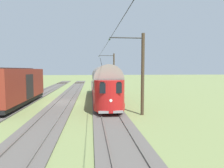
% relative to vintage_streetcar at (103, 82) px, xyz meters
% --- Properties ---
extents(ground_plane, '(220.00, 220.00, 0.00)m').
position_rel_vintage_streetcar_xyz_m(ground_plane, '(4.74, 1.40, -2.27)').
color(ground_plane, olive).
extents(track_streetcar_siding, '(2.80, 80.00, 0.18)m').
position_rel_vintage_streetcar_xyz_m(track_streetcar_siding, '(-0.00, 1.08, -2.21)').
color(track_streetcar_siding, '#56514C').
rests_on(track_streetcar_siding, ground).
extents(track_adjacent_siding, '(2.80, 80.00, 0.18)m').
position_rel_vintage_streetcar_xyz_m(track_adjacent_siding, '(4.74, 1.08, -2.21)').
color(track_adjacent_siding, '#56514C').
rests_on(track_adjacent_siding, ground).
extents(track_third_siding, '(2.80, 80.00, 0.18)m').
position_rel_vintage_streetcar_xyz_m(track_third_siding, '(9.47, 1.08, -2.21)').
color(track_third_siding, '#56514C').
rests_on(track_third_siding, ground).
extents(vintage_streetcar, '(2.65, 18.21, 5.57)m').
position_rel_vintage_streetcar_xyz_m(vintage_streetcar, '(0.00, 0.00, 0.00)').
color(vintage_streetcar, red).
rests_on(vintage_streetcar, ground).
extents(boxcar_adjacent, '(2.96, 11.38, 3.85)m').
position_rel_vintage_streetcar_xyz_m(boxcar_adjacent, '(9.47, 2.73, -0.10)').
color(boxcar_adjacent, maroon).
rests_on(boxcar_adjacent, ground).
extents(catenary_pole_foreground, '(3.02, 0.28, 6.85)m').
position_rel_vintage_streetcar_xyz_m(catenary_pole_foreground, '(-2.71, -11.56, 1.33)').
color(catenary_pole_foreground, '#423323').
rests_on(catenary_pole_foreground, ground).
extents(catenary_pole_mid_near, '(3.02, 0.28, 6.85)m').
position_rel_vintage_streetcar_xyz_m(catenary_pole_mid_near, '(-2.71, 8.07, 1.33)').
color(catenary_pole_mid_near, '#423323').
rests_on(catenary_pole_mid_near, ground).
extents(overhead_wire_run, '(2.81, 43.27, 0.18)m').
position_rel_vintage_streetcar_xyz_m(overhead_wire_run, '(-0.06, 7.29, 4.04)').
color(overhead_wire_run, black).
rests_on(overhead_wire_run, ground).
extents(switch_stand, '(0.50, 0.30, 1.24)m').
position_rel_vintage_streetcar_xyz_m(switch_stand, '(-1.45, -5.76, -1.56)').
color(switch_stand, black).
rests_on(switch_stand, ground).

